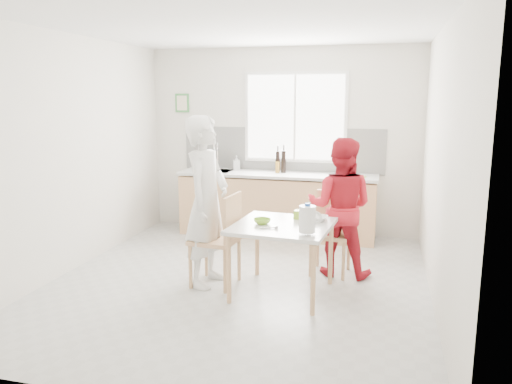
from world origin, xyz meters
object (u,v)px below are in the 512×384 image
Objects in this scene: person_white at (207,202)px; milk_jug at (308,219)px; bowl_green at (262,221)px; bowl_white at (317,218)px; chair_left at (221,236)px; wine_bottle_b at (278,161)px; dining_table at (283,231)px; person_red at (340,207)px; chair_far at (332,228)px; wine_bottle_a at (284,162)px.

person_white reaches higher than milk_jug.
bowl_green and bowl_white have the same top height.
chair_left is 1.09m from milk_jug.
wine_bottle_b reaches higher than milk_jug.
person_red reaches higher than dining_table.
chair_left is 1.31m from chair_far.
wine_bottle_b is (-0.11, 0.11, -0.01)m from wine_bottle_a.
chair_far is at bearing -57.39° from wine_bottle_b.
bowl_white is at bearing 35.01° from dining_table.
person_red reaches higher than chair_far.
person_red reaches higher than wine_bottle_b.
dining_table is 0.87m from person_white.
chair_far is at bearing 62.10° from dining_table.
wine_bottle_b reaches higher than bowl_white.
wine_bottle_b is at bearing 127.41° from chair_far.
chair_left is 1.03m from bowl_white.
chair_far is 3.10× the size of wine_bottle_b.
person_white is at bearing -90.00° from chair_left.
wine_bottle_a is 1.07× the size of wine_bottle_b.
dining_table is 0.89m from person_red.
wine_bottle_b is (-0.54, 2.29, 0.41)m from dining_table.
wine_bottle_b is (0.13, 2.24, 0.52)m from chair_left.
chair_far is 0.60× the size of person_red.
person_white is at bearing 170.71° from bowl_green.
dining_table is 2.39m from wine_bottle_b.
milk_jug is (0.30, -0.31, 0.22)m from dining_table.
dining_table is 0.57× the size of person_white.
bowl_green is 0.80× the size of bowl_white.
milk_jug is 2.74m from wine_bottle_b.
chair_far is at bearing 88.66° from milk_jug.
milk_jug is (-0.12, -1.09, 0.37)m from chair_far.
dining_table is at bearing -113.10° from chair_far.
chair_far is at bearing 128.70° from chair_left.
bowl_green is at bearing -94.49° from person_white.
dining_table is 5.97× the size of bowl_green.
bowl_green is 2.37m from wine_bottle_b.
wine_bottle_a is (-0.44, 2.19, 0.42)m from dining_table.
wine_bottle_b is at bearing 103.37° from dining_table.
chair_left is 0.52m from bowl_green.
wine_bottle_b reaches higher than bowl_green.
chair_far is at bearing -30.50° from person_red.
chair_far is 0.51× the size of person_white.
person_white is 8.39× the size of bowl_white.
wine_bottle_a is (-0.76, 1.96, 0.32)m from bowl_white.
dining_table is 3.72× the size of milk_jug.
dining_table is 0.48m from milk_jug.
person_red is (1.18, 0.67, 0.23)m from chair_left.
milk_jug is (0.97, -0.36, 0.33)m from chair_left.
dining_table is 0.23m from bowl_green.
bowl_white is (1.15, 0.15, -0.15)m from person_white.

